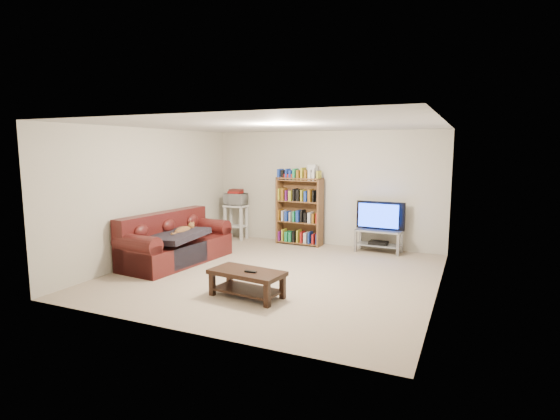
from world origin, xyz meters
The scene contains 19 objects.
floor centered at (0.00, 0.00, 0.00)m, with size 5.00×5.00×0.00m, color tan.
ceiling centered at (0.00, 0.00, 2.40)m, with size 5.00×5.00×0.00m, color white.
wall_back centered at (0.00, 2.50, 1.20)m, with size 5.00×5.00×0.00m, color beige.
wall_front centered at (0.00, -2.50, 1.20)m, with size 5.00×5.00×0.00m, color beige.
wall_left centered at (-2.50, 0.00, 1.20)m, with size 5.00×5.00×0.00m, color beige.
wall_right centered at (2.50, 0.00, 1.20)m, with size 5.00×5.00×0.00m, color beige.
sofa centered at (-1.99, -0.07, 0.32)m, with size 1.09×2.16×0.89m.
blanket centered at (-1.82, -0.22, 0.53)m, with size 0.81×1.05×0.10m, color black.
cat centered at (-1.81, -0.03, 0.59)m, with size 0.23×0.57×0.17m, color brown, non-canonical shape.
coffee_table centered at (0.11, -1.18, 0.26)m, with size 1.08×0.63×0.37m.
remote centered at (0.20, -1.24, 0.39)m, with size 0.17×0.05×0.02m, color black.
tv_stand centered at (1.23, 2.21, 0.30)m, with size 0.91×0.44×0.45m.
television centered at (1.23, 2.21, 0.72)m, with size 0.96×0.13×0.55m, color black.
dvd_player centered at (1.23, 2.21, 0.19)m, with size 0.36×0.25×0.06m, color black.
bookshelf centered at (-0.47, 2.24, 0.74)m, with size 1.01×0.36×1.43m.
shelf_clutter centered at (-0.37, 2.25, 1.53)m, with size 0.73×0.24×0.28m.
microwave_stand centered at (-1.99, 2.17, 0.50)m, with size 0.49×0.36×0.78m.
microwave centered at (-1.99, 2.17, 0.91)m, with size 0.48×0.33×0.27m, color silver.
game_boxes centered at (-1.99, 2.17, 1.07)m, with size 0.28×0.25×0.05m, color maroon.
Camera 1 is at (2.90, -6.30, 2.03)m, focal length 28.00 mm.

